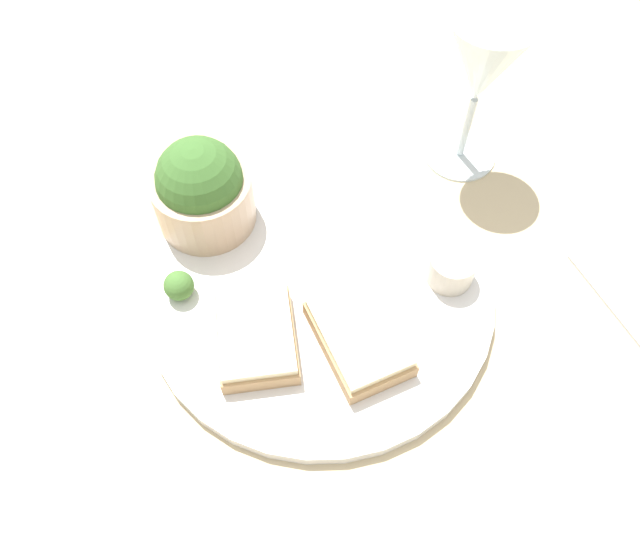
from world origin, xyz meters
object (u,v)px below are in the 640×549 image
Objects in this scene: cheese_toast_far at (256,337)px; fork at (632,329)px; salad_bowl at (202,190)px; cheese_toast_near at (359,337)px; wine_glass at (483,67)px; sauce_ramekin at (452,267)px.

cheese_toast_far is 0.56× the size of fork.
salad_bowl is 0.94× the size of cheese_toast_near.
wine_glass is (-0.01, 0.29, 0.06)m from salad_bowl.
cheese_toast_far reaches higher than fork.
wine_glass is at bearing 150.57° from sauce_ramekin.
wine_glass reaches higher than cheese_toast_near.
salad_bowl is 0.16m from cheese_toast_far.
wine_glass is at bearing 119.98° from cheese_toast_far.
salad_bowl is 2.22× the size of sauce_ramekin.
sauce_ramekin reaches higher than fork.
cheese_toast_far is at bearing 3.72° from salad_bowl.
cheese_toast_near is at bearing 27.79° from salad_bowl.
wine_glass is (-0.19, 0.19, 0.10)m from cheese_toast_near.
salad_bowl reaches higher than sauce_ramekin.
fork is at bearing 54.91° from sauce_ramekin.
cheese_toast_near is at bearing -70.09° from sauce_ramekin.
cheese_toast_far is (0.15, 0.01, -0.03)m from salad_bowl.
sauce_ramekin is at bearing 109.91° from cheese_toast_near.
cheese_toast_near and cheese_toast_far have the same top height.
wine_glass is at bearing -166.97° from fork.
cheese_toast_near is (0.18, 0.10, -0.03)m from salad_bowl.
wine_glass reaches higher than fork.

